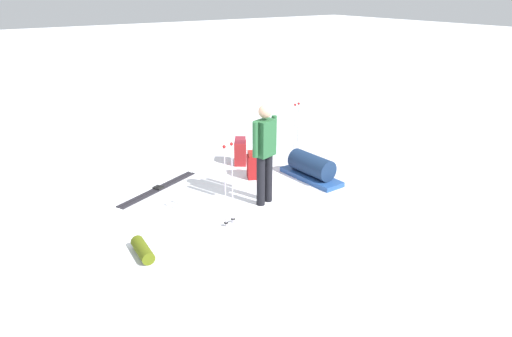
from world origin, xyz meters
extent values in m
plane|color=white|center=(0.00, 0.00, 0.00)|extent=(80.00, 80.00, 0.00)
cylinder|color=black|center=(-0.33, -0.11, 0.42)|extent=(0.14, 0.14, 0.85)
cylinder|color=black|center=(-0.14, -0.06, 0.42)|extent=(0.14, 0.14, 0.85)
cube|color=#23562F|center=(-0.23, -0.08, 1.15)|extent=(0.39, 0.30, 0.60)
cylinder|color=#23562F|center=(-0.46, -0.15, 1.18)|extent=(0.09, 0.09, 0.58)
cylinder|color=#23562F|center=(0.00, -0.02, 1.18)|extent=(0.09, 0.09, 0.58)
sphere|color=tan|center=(-0.23, -0.08, 1.59)|extent=(0.22, 0.22, 0.22)
cube|color=black|center=(1.04, -1.68, 0.01)|extent=(1.74, 0.79, 0.02)
cube|color=black|center=(1.04, -1.68, 0.04)|extent=(0.15, 0.11, 0.03)
cube|color=black|center=(1.00, -1.58, 0.01)|extent=(1.74, 0.79, 0.02)
cube|color=black|center=(1.00, -1.58, 0.04)|extent=(0.15, 0.11, 0.03)
cube|color=maroon|center=(-0.90, -1.86, 0.24)|extent=(0.38, 0.40, 0.48)
cube|color=maroon|center=(-0.90, -1.86, 0.52)|extent=(0.34, 0.36, 0.08)
cube|color=maroon|center=(-0.75, -1.07, 0.23)|extent=(0.41, 0.37, 0.45)
cube|color=maroon|center=(-0.75, -1.07, 0.49)|extent=(0.37, 0.34, 0.08)
cylinder|color=#AFB3C5|center=(-1.93, -1.29, 0.61)|extent=(0.02, 0.02, 1.22)
sphere|color=#A51919|center=(-1.93, -1.29, 1.25)|extent=(0.05, 0.05, 0.05)
cylinder|color=black|center=(-1.93, -1.29, 0.06)|extent=(0.07, 0.07, 0.01)
cylinder|color=#AFB3C5|center=(-1.81, -1.25, 0.61)|extent=(0.02, 0.02, 1.22)
sphere|color=#A51919|center=(-1.81, -1.25, 1.25)|extent=(0.05, 0.05, 0.05)
cylinder|color=black|center=(-1.81, -1.25, 0.06)|extent=(0.07, 0.07, 0.01)
cylinder|color=#BBB0C4|center=(0.59, 0.22, 0.63)|extent=(0.02, 0.02, 1.26)
sphere|color=#A51919|center=(0.59, 0.22, 1.29)|extent=(0.05, 0.05, 0.05)
cylinder|color=black|center=(0.59, 0.22, 0.06)|extent=(0.07, 0.07, 0.01)
cylinder|color=#BBB0C4|center=(0.75, 0.27, 0.63)|extent=(0.02, 0.02, 1.26)
sphere|color=#A51919|center=(0.75, 0.27, 1.29)|extent=(0.05, 0.05, 0.05)
cylinder|color=black|center=(0.75, 0.27, 0.06)|extent=(0.07, 0.07, 0.01)
cube|color=#23498C|center=(-1.57, -0.42, 0.04)|extent=(0.50, 1.33, 0.09)
cylinder|color=#172C4C|center=(-1.57, -0.42, 0.29)|extent=(0.44, 0.94, 0.40)
cylinder|color=#536113|center=(2.11, 0.33, 0.09)|extent=(0.23, 0.56, 0.18)
camera|label=1|loc=(4.00, 5.74, 3.44)|focal=32.83mm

